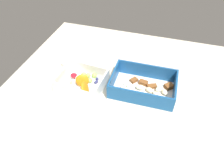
{
  "coord_description": "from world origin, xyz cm",
  "views": [
    {
      "loc": [
        14.06,
        -50.84,
        54.73
      ],
      "look_at": [
        -1.51,
        0.12,
        4.0
      ],
      "focal_mm": 33.69,
      "sensor_mm": 36.0,
      "label": 1
    }
  ],
  "objects_px": {
    "pasta_container": "(144,87)",
    "candy_bar": "(131,69)",
    "fruit_bowl": "(82,82)",
    "paper_cup_liner": "(66,64)"
  },
  "relations": [
    {
      "from": "candy_bar",
      "to": "paper_cup_liner",
      "type": "distance_m",
      "value": 0.26
    },
    {
      "from": "fruit_bowl",
      "to": "paper_cup_liner",
      "type": "height_order",
      "value": "fruit_bowl"
    },
    {
      "from": "fruit_bowl",
      "to": "candy_bar",
      "type": "xyz_separation_m",
      "value": [
        0.15,
        0.14,
        -0.01
      ]
    },
    {
      "from": "fruit_bowl",
      "to": "candy_bar",
      "type": "distance_m",
      "value": 0.2
    },
    {
      "from": "fruit_bowl",
      "to": "paper_cup_liner",
      "type": "relative_size",
      "value": 4.92
    },
    {
      "from": "fruit_bowl",
      "to": "paper_cup_liner",
      "type": "xyz_separation_m",
      "value": [
        -0.11,
        0.09,
        -0.01
      ]
    },
    {
      "from": "pasta_container",
      "to": "fruit_bowl",
      "type": "relative_size",
      "value": 1.31
    },
    {
      "from": "pasta_container",
      "to": "candy_bar",
      "type": "xyz_separation_m",
      "value": [
        -0.07,
        0.1,
        -0.01
      ]
    },
    {
      "from": "paper_cup_liner",
      "to": "candy_bar",
      "type": "bearing_deg",
      "value": 10.87
    },
    {
      "from": "fruit_bowl",
      "to": "paper_cup_liner",
      "type": "distance_m",
      "value": 0.14
    }
  ]
}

